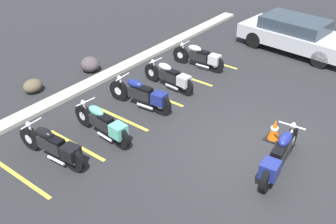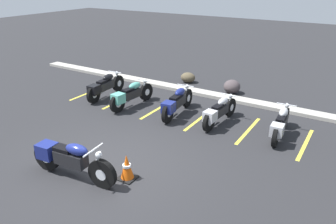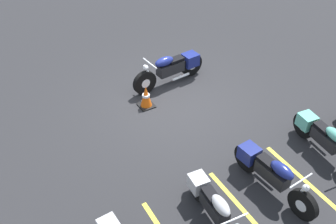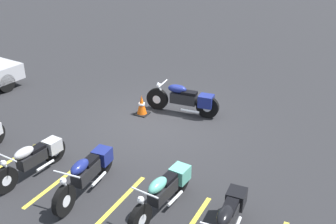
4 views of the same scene
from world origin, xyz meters
name	(u,v)px [view 2 (image 2 of 4)]	position (x,y,z in m)	size (l,w,h in m)	color
ground	(110,164)	(0.00, 0.00, 0.00)	(60.00, 60.00, 0.00)	#262628
motorcycle_navy_featured	(69,158)	(-0.43, -0.90, 0.49)	(2.33, 0.67, 0.92)	black
parked_bike_0	(104,86)	(-3.37, 3.58, 0.46)	(0.61, 2.18, 0.86)	black
parked_bike_1	(130,95)	(-1.94, 3.34, 0.45)	(0.61, 2.15, 0.85)	black
parked_bike_2	(177,102)	(-0.16, 3.54, 0.46)	(0.62, 2.20, 0.87)	black
parked_bike_3	(219,112)	(1.33, 3.63, 0.43)	(0.58, 2.05, 0.81)	black
parked_bike_4	(281,124)	(3.21, 3.73, 0.43)	(0.58, 2.06, 0.81)	black
concrete_curb	(210,94)	(0.00, 5.88, 0.06)	(18.00, 0.50, 0.12)	#A8A399
landscape_rock_0	(188,77)	(-1.57, 6.95, 0.22)	(0.65, 0.53, 0.44)	brown
landscape_rock_1	(232,87)	(0.59, 6.63, 0.27)	(0.65, 0.66, 0.54)	#473E40
traffic_cone	(127,168)	(0.75, -0.26, 0.29)	(0.40, 0.40, 0.62)	black
stall_line_0	(89,92)	(-4.29, 3.67, 0.00)	(0.10, 2.10, 0.00)	gold
stall_line_1	(121,100)	(-2.65, 3.67, 0.00)	(0.10, 2.10, 0.00)	gold
stall_line_2	(158,109)	(-1.00, 3.67, 0.00)	(0.10, 2.10, 0.00)	gold
stall_line_3	(200,119)	(0.65, 3.67, 0.00)	(0.10, 2.10, 0.00)	gold
stall_line_4	(248,131)	(2.30, 3.67, 0.00)	(0.10, 2.10, 0.00)	gold
stall_line_5	(305,144)	(3.95, 3.67, 0.00)	(0.10, 2.10, 0.00)	gold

